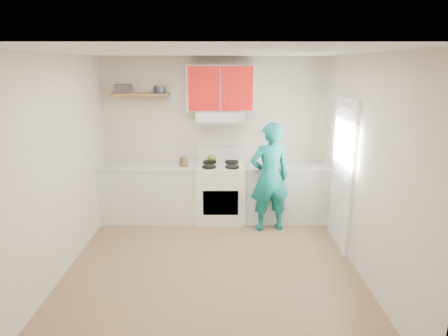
{
  "coord_description": "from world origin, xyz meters",
  "views": [
    {
      "loc": [
        0.13,
        -4.33,
        2.46
      ],
      "look_at": [
        0.15,
        0.55,
        1.15
      ],
      "focal_mm": 30.73,
      "sensor_mm": 36.0,
      "label": 1
    }
  ],
  "objects_px": {
    "kettle": "(212,157)",
    "stove": "(221,193)",
    "tin": "(160,90)",
    "person": "(270,177)",
    "crock": "(184,162)"
  },
  "relations": [
    {
      "from": "kettle",
      "to": "stove",
      "type": "bearing_deg",
      "value": -46.3
    },
    {
      "from": "stove",
      "to": "tin",
      "type": "xyz_separation_m",
      "value": [
        -0.95,
        0.18,
        1.63
      ]
    },
    {
      "from": "kettle",
      "to": "person",
      "type": "xyz_separation_m",
      "value": [
        0.88,
        -0.64,
        -0.15
      ]
    },
    {
      "from": "kettle",
      "to": "crock",
      "type": "bearing_deg",
      "value": -133.05
    },
    {
      "from": "kettle",
      "to": "crock",
      "type": "distance_m",
      "value": 0.53
    },
    {
      "from": "crock",
      "to": "person",
      "type": "relative_size",
      "value": 0.09
    },
    {
      "from": "kettle",
      "to": "tin",
      "type": "bearing_deg",
      "value": -162.51
    },
    {
      "from": "stove",
      "to": "person",
      "type": "xyz_separation_m",
      "value": [
        0.74,
        -0.39,
        0.37
      ]
    },
    {
      "from": "crock",
      "to": "person",
      "type": "height_order",
      "value": "person"
    },
    {
      "from": "kettle",
      "to": "person",
      "type": "distance_m",
      "value": 1.1
    },
    {
      "from": "crock",
      "to": "tin",
      "type": "bearing_deg",
      "value": 147.44
    },
    {
      "from": "person",
      "to": "stove",
      "type": "bearing_deg",
      "value": -40.01
    },
    {
      "from": "stove",
      "to": "crock",
      "type": "height_order",
      "value": "crock"
    },
    {
      "from": "stove",
      "to": "person",
      "type": "height_order",
      "value": "person"
    },
    {
      "from": "kettle",
      "to": "crock",
      "type": "height_order",
      "value": "same"
    }
  ]
}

